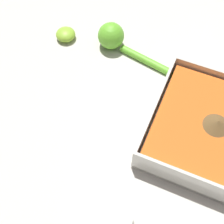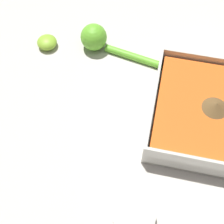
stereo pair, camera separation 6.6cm
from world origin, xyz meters
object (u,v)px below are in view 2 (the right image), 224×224
(square_dish, at_px, (211,114))
(lemon_half, at_px, (47,42))
(spice_bowl, at_px, (134,216))
(lemon_squeezer, at_px, (100,40))

(square_dish, bearing_deg, lemon_half, -108.14)
(square_dish, distance_m, spice_bowl, 0.27)
(spice_bowl, relative_size, lemon_squeezer, 0.37)
(square_dish, xyz_separation_m, lemon_half, (-0.14, -0.42, -0.01))
(lemon_squeezer, height_order, lemon_half, lemon_squeezer)
(lemon_squeezer, bearing_deg, spice_bowl, 122.81)
(spice_bowl, xyz_separation_m, lemon_squeezer, (-0.40, -0.16, 0.02))
(spice_bowl, bearing_deg, lemon_squeezer, -158.29)
(lemon_squeezer, bearing_deg, lemon_half, 20.19)
(spice_bowl, bearing_deg, square_dish, 152.60)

